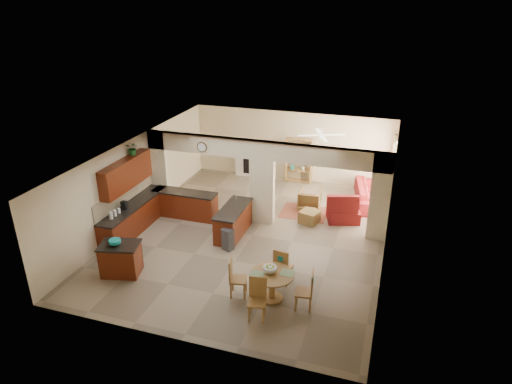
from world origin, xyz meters
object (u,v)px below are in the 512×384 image
(kitchen_island, at_px, (121,259))
(dining_table, at_px, (272,282))
(sofa, at_px, (370,194))
(armchair, at_px, (310,200))

(kitchen_island, xyz_separation_m, dining_table, (4.19, 0.15, 0.05))
(dining_table, bearing_deg, sofa, 74.52)
(kitchen_island, height_order, dining_table, kitchen_island)
(dining_table, height_order, armchair, dining_table)
(kitchen_island, xyz_separation_m, sofa, (6.00, 6.70, -0.09))
(dining_table, distance_m, sofa, 6.80)
(armchair, bearing_deg, kitchen_island, 52.14)
(dining_table, distance_m, armchair, 5.44)
(kitchen_island, bearing_deg, armchair, 40.53)
(armchair, bearing_deg, dining_table, 89.72)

